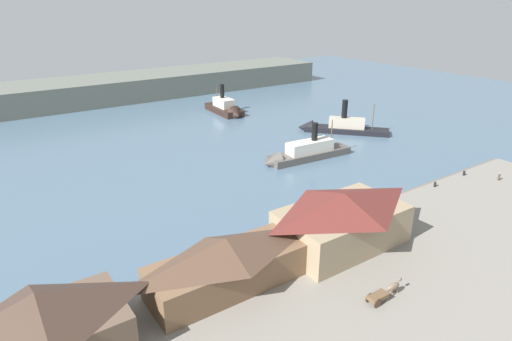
{
  "coord_description": "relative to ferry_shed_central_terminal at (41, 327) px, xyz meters",
  "views": [
    {
      "loc": [
        -40.92,
        -48.52,
        34.49
      ],
      "look_at": [
        5.46,
        18.89,
        2.0
      ],
      "focal_mm": 30.66,
      "sensor_mm": 36.0,
      "label": 1
    }
  ],
  "objects": [
    {
      "name": "mooring_post_center_east",
      "position": [
        78.56,
        4.41,
        -3.66
      ],
      "size": [
        0.44,
        0.44,
        0.9
      ],
      "primitive_type": "cylinder",
      "color": "black",
      "rests_on": "quay_promenade"
    },
    {
      "name": "ferry_approaching_west",
      "position": [
        81.81,
        44.19,
        -3.94
      ],
      "size": [
        19.98,
        21.36,
        10.52
      ],
      "color": "black",
      "rests_on": "ground"
    },
    {
      "name": "mooring_post_east",
      "position": [
        68.78,
        4.28,
        -3.66
      ],
      "size": [
        0.44,
        0.44,
        0.9
      ],
      "primitive_type": "cylinder",
      "color": "black",
      "rests_on": "quay_promenade"
    },
    {
      "name": "seawall_edge",
      "position": [
        39.0,
        6.1,
        -4.81
      ],
      "size": [
        110.0,
        0.8,
        1.0
      ],
      "primitive_type": "cube",
      "color": "#666159",
      "rests_on": "ground"
    },
    {
      "name": "horse_cart",
      "position": [
        34.69,
        -12.39,
        -3.17
      ],
      "size": [
        5.51,
        1.38,
        1.87
      ],
      "color": "brown",
      "rests_on": "quay_promenade"
    },
    {
      "name": "ferry_shed_central_terminal",
      "position": [
        0.0,
        0.0,
        0.0
      ],
      "size": [
        15.7,
        9.65,
        8.08
      ],
      "color": "brown",
      "rests_on": "quay_promenade"
    },
    {
      "name": "ferry_shed_east_terminal",
      "position": [
        39.36,
        -0.4,
        -0.04
      ],
      "size": [
        18.44,
        11.11,
        8.02
      ],
      "color": "#998466",
      "rests_on": "quay_promenade"
    },
    {
      "name": "ferry_departing_north",
      "position": [
        67.32,
        78.23,
        -3.66
      ],
      "size": [
        6.76,
        18.08,
        10.72
      ],
      "color": "black",
      "rests_on": "ground"
    },
    {
      "name": "pedestrian_near_cart",
      "position": [
        81.76,
        -0.92,
        -3.39
      ],
      "size": [
        0.39,
        0.39,
        1.58
      ],
      "color": "#4C3D33",
      "rests_on": "quay_promenade"
    },
    {
      "name": "quay_promenade",
      "position": [
        39.0,
        -12.3,
        -4.71
      ],
      "size": [
        110.0,
        36.0,
        1.2
      ],
      "primitive_type": "cube",
      "color": "gray",
      "rests_on": "ground"
    },
    {
      "name": "ferry_moored_west",
      "position": [
        59.68,
        32.23,
        -3.74
      ],
      "size": [
        22.75,
        6.31,
        9.63
      ],
      "color": "#514C47",
      "rests_on": "ground"
    },
    {
      "name": "pedestrian_walking_west",
      "position": [
        55.05,
        0.63,
        -3.35
      ],
      "size": [
        0.41,
        0.41,
        1.65
      ],
      "color": "#4C3D33",
      "rests_on": "quay_promenade"
    },
    {
      "name": "far_headland",
      "position": [
        39.0,
        119.7,
        -1.31
      ],
      "size": [
        180.0,
        24.0,
        8.0
      ],
      "primitive_type": "cube",
      "color": "#60665B",
      "rests_on": "ground"
    },
    {
      "name": "ferry_shed_west_terminal",
      "position": [
        20.64,
        0.23,
        -0.67
      ],
      "size": [
        19.82,
        7.59,
        6.77
      ],
      "color": "brown",
      "rests_on": "quay_promenade"
    },
    {
      "name": "mooring_post_center_west",
      "position": [
        56.78,
        4.89,
        -3.66
      ],
      "size": [
        0.44,
        0.44,
        0.9
      ],
      "primitive_type": "cylinder",
      "color": "black",
      "rests_on": "quay_promenade"
    },
    {
      "name": "ground_plane",
      "position": [
        39.0,
        9.7,
        -5.31
      ],
      "size": [
        320.0,
        320.0,
        0.0
      ],
      "primitive_type": "plane",
      "color": "slate"
    }
  ]
}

